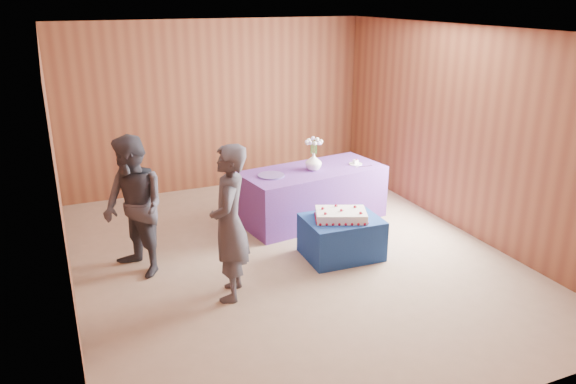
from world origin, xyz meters
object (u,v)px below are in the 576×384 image
vase (313,162)px  guest_right (134,207)px  sheet_cake (341,215)px  cake_table (341,237)px  serving_table (312,195)px  guest_left (229,223)px

vase → guest_right: 2.62m
sheet_cake → vase: bearing=102.6°
cake_table → sheet_cake: 0.31m
serving_table → guest_right: size_ratio=1.23×
sheet_cake → guest_right: size_ratio=0.45×
guest_left → guest_right: guest_left is taller
sheet_cake → vase: size_ratio=3.10×
cake_table → guest_right: 2.48m
guest_left → serving_table: bearing=156.3°
sheet_cake → cake_table: bearing=59.4°
cake_table → serving_table: size_ratio=0.45×
vase → guest_right: bearing=-165.6°
sheet_cake → guest_right: bearing=-171.0°
serving_table → guest_right: guest_right is taller
serving_table → sheet_cake: 1.27m
cake_table → serving_table: bearing=83.8°
cake_table → guest_left: bearing=-163.5°
cake_table → sheet_cake: bearing=-140.7°
serving_table → sheet_cake: (-0.21, -1.24, 0.18)m
serving_table → sheet_cake: size_ratio=2.73×
cake_table → sheet_cake: (-0.03, -0.02, 0.30)m
sheet_cake → vase: (0.21, 1.21, 0.31)m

